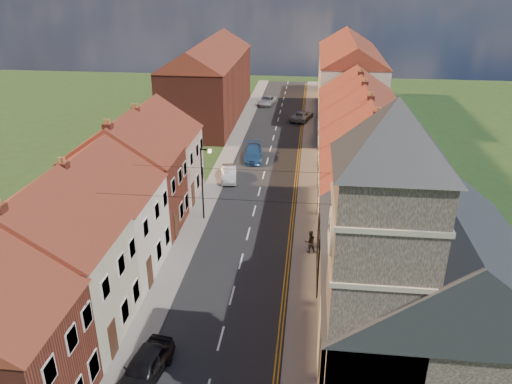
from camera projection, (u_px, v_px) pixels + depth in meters
The scene contains 23 objects.
road at pixel (264, 175), 49.29m from camera, with size 7.00×90.00×0.02m, color black.
pavement_left at pixel (220, 173), 49.72m from camera, with size 1.80×90.00×0.12m, color gray.
pavement_right at pixel (308, 177), 48.82m from camera, with size 1.80×90.00×0.12m, color gray.
church at pixel (417, 290), 21.75m from camera, with size 11.25×14.25×15.20m.
cottage_r_tudor at pixel (385, 220), 30.83m from camera, with size 8.30×5.20×9.00m.
cottage_r_white_near at pixel (377, 185), 35.72m from camera, with size 8.30×6.00×9.00m.
cottage_r_cream_mid at pixel (370, 159), 40.61m from camera, with size 8.30×5.20×9.00m.
cottage_r_pink at pixel (364, 139), 45.51m from camera, with size 8.30×6.00×9.00m.
cottage_r_white_far at pixel (360, 122), 50.40m from camera, with size 8.30×5.20×9.00m.
cottage_r_cream_far at pixel (356, 109), 55.30m from camera, with size 8.30×6.00×9.00m.
cottage_l_cream at pixel (43, 263), 26.23m from camera, with size 8.30×6.30×9.10m.
cottage_l_white at pixel (93, 212), 32.10m from camera, with size 8.30×6.90×8.80m.
cottage_l_brick_mid at pixel (126, 174), 37.56m from camera, with size 8.30×5.70×9.10m.
cottage_l_pink at pixel (149, 150), 42.88m from camera, with size 8.30×6.30×8.80m.
block_right_far at pixel (349, 75), 68.83m from camera, with size 8.30×24.20×10.50m.
block_left_far at pixel (209, 79), 66.21m from camera, with size 8.30×24.20×10.50m.
lamppost at pixel (203, 179), 39.17m from camera, with size 0.88×0.15×6.00m.
car_near at pixel (145, 367), 24.59m from camera, with size 1.70×4.22×1.44m, color black.
car_mid at pixel (229, 173), 47.99m from camera, with size 1.38×3.97×1.31m, color #93959A.
car_far at pixel (253, 153), 53.11m from camera, with size 1.94×4.77×1.38m, color navy.
car_distant at pixel (267, 101), 74.52m from camera, with size 2.06×4.47×1.24m, color #BABEC2.
pedestrian_right at pixel (310, 242), 35.41m from camera, with size 0.81×0.63×1.68m, color black.
car_distant_b at pixel (302, 116), 66.83m from camera, with size 2.18×4.72×1.31m, color gray.
Camera 1 is at (4.39, -15.45, 18.68)m, focal length 35.00 mm.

